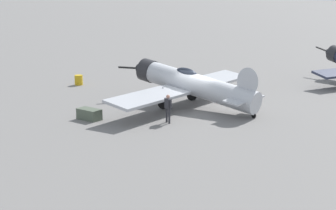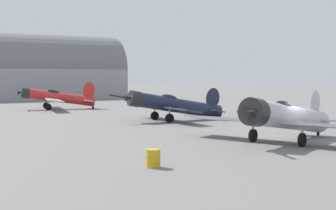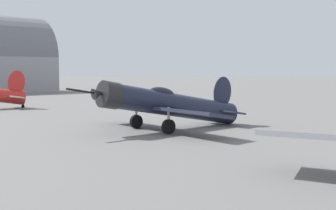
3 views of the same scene
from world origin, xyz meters
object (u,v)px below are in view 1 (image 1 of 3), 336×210
object	(u,v)px
ground_crew_mechanic	(168,106)
airplane_foreground	(191,84)
fuel_drum	(79,80)
equipment_crate	(89,114)

from	to	relation	value
ground_crew_mechanic	airplane_foreground	bearing A→B (deg)	38.82
airplane_foreground	ground_crew_mechanic	bearing A→B (deg)	107.67
ground_crew_mechanic	fuel_drum	bearing A→B (deg)	91.49
ground_crew_mechanic	equipment_crate	world-z (taller)	ground_crew_mechanic
airplane_foreground	fuel_drum	distance (m)	11.72
airplane_foreground	equipment_crate	distance (m)	7.29
ground_crew_mechanic	equipment_crate	distance (m)	4.95
airplane_foreground	fuel_drum	bearing A→B (deg)	-2.30
ground_crew_mechanic	fuel_drum	distance (m)	13.80
airplane_foreground	fuel_drum	size ratio (longest dim) A/B	16.74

